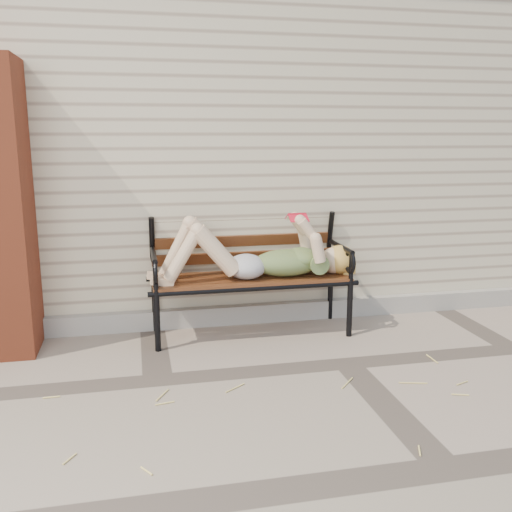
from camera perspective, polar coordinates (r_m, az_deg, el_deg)
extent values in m
plane|color=gray|center=(3.92, 9.11, -10.57)|extent=(80.00, 80.00, 0.00)
cube|color=beige|center=(6.50, -0.17, 12.12)|extent=(8.00, 4.00, 3.00)
cube|color=gray|center=(4.76, 4.93, -5.38)|extent=(8.00, 0.10, 0.15)
cylinder|color=black|center=(4.07, -9.86, -6.47)|extent=(0.04, 0.04, 0.43)
cylinder|color=black|center=(4.49, -10.10, -4.72)|extent=(0.04, 0.04, 0.43)
cylinder|color=black|center=(4.36, 9.35, -5.21)|extent=(0.04, 0.04, 0.43)
cylinder|color=black|center=(4.75, 7.44, -3.69)|extent=(0.04, 0.04, 0.43)
cube|color=#5A3517|center=(4.30, -0.53, -2.26)|extent=(1.47, 0.47, 0.03)
cylinder|color=black|center=(4.10, 0.08, -3.26)|extent=(1.55, 0.04, 0.04)
cylinder|color=black|center=(4.51, -1.08, -1.83)|extent=(1.55, 0.04, 0.04)
torus|color=black|center=(4.52, -1.37, 4.68)|extent=(0.27, 0.03, 0.27)
ellipsoid|color=#0A424B|center=(4.31, 3.07, -0.67)|extent=(0.52, 0.30, 0.20)
ellipsoid|color=#0A424B|center=(4.33, 4.56, -0.16)|extent=(0.25, 0.29, 0.15)
ellipsoid|color=#B9B8BE|center=(4.24, -0.96, -1.06)|extent=(0.29, 0.33, 0.18)
sphere|color=#DBB294|center=(4.42, 7.80, -0.44)|extent=(0.21, 0.21, 0.21)
ellipsoid|color=gold|center=(4.43, 8.39, -0.35)|extent=(0.24, 0.25, 0.22)
cube|color=red|center=(4.26, 4.14, 4.20)|extent=(0.14, 0.02, 0.02)
cube|color=white|center=(4.23, 4.28, 3.77)|extent=(0.14, 0.08, 0.05)
cube|color=white|center=(4.30, 3.98, 3.93)|extent=(0.14, 0.08, 0.05)
cube|color=red|center=(4.22, 4.30, 3.82)|extent=(0.14, 0.09, 0.05)
cube|color=red|center=(4.30, 3.97, 3.98)|extent=(0.14, 0.09, 0.05)
cylinder|color=#E0C86D|center=(2.59, -9.13, -23.44)|extent=(0.12, 0.16, 0.01)
cylinder|color=#E0C86D|center=(3.44, 18.07, -14.31)|extent=(0.05, 0.15, 0.01)
cylinder|color=#E0C86D|center=(3.14, 16.81, -16.96)|extent=(0.06, 0.14, 0.01)
cylinder|color=#E0C86D|center=(3.81, 18.10, -11.66)|extent=(0.09, 0.03, 0.01)
cylinder|color=#E0C86D|center=(3.11, 8.07, -16.80)|extent=(0.15, 0.13, 0.01)
cylinder|color=#E0C86D|center=(3.16, 4.65, -16.27)|extent=(0.12, 0.05, 0.01)
cylinder|color=#E0C86D|center=(3.74, -16.80, -12.07)|extent=(0.06, 0.17, 0.01)
cylinder|color=#E0C86D|center=(3.70, -22.81, -12.77)|extent=(0.03, 0.17, 0.01)
cylinder|color=#E0C86D|center=(2.61, -12.48, -23.25)|extent=(0.13, 0.16, 0.01)
cylinder|color=#E0C86D|center=(3.62, 8.32, -12.46)|extent=(0.06, 0.11, 0.01)
cylinder|color=#E0C86D|center=(2.98, -19.01, -18.83)|extent=(0.05, 0.12, 0.01)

